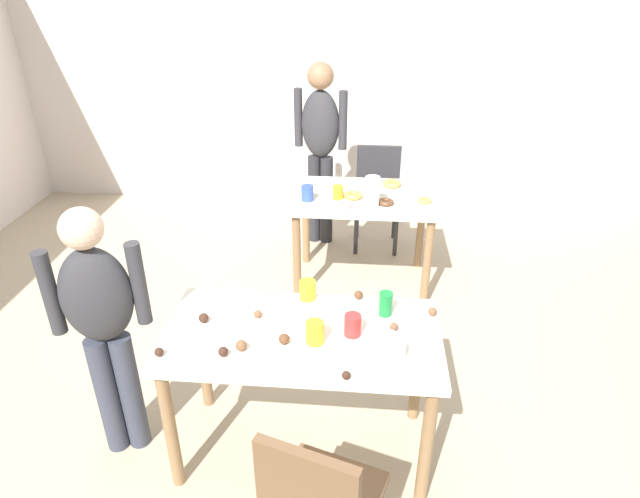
{
  "coord_description": "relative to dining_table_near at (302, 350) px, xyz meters",
  "views": [
    {
      "loc": [
        0.3,
        -2.19,
        2.29
      ],
      "look_at": [
        0.07,
        0.4,
        0.9
      ],
      "focal_mm": 30.58,
      "sensor_mm": 36.0,
      "label": 1
    }
  ],
  "objects": [
    {
      "name": "donut_far_3",
      "position": [
        0.47,
        1.89,
        0.13
      ],
      "size": [
        0.14,
        0.14,
        0.04
      ],
      "primitive_type": "torus",
      "color": "gold",
      "rests_on": "dining_table_far"
    },
    {
      "name": "cake_ball_2",
      "position": [
        -0.32,
        -0.2,
        0.13
      ],
      "size": [
        0.04,
        0.04,
        0.04
      ],
      "primitive_type": "sphere",
      "color": "#3D2319",
      "rests_on": "dining_table_near"
    },
    {
      "name": "cake_ball_7",
      "position": [
        0.43,
        0.05,
        0.13
      ],
      "size": [
        0.04,
        0.04,
        0.04
      ],
      "primitive_type": "sphere",
      "color": "brown",
      "rests_on": "dining_table_near"
    },
    {
      "name": "wall_back",
      "position": [
        -0.03,
        3.35,
        0.66
      ],
      "size": [
        6.4,
        0.1,
        2.6
      ],
      "primitive_type": "cube",
      "color": "silver",
      "rests_on": "ground_plane"
    },
    {
      "name": "donut_far_1",
      "position": [
        0.18,
        1.63,
        0.13
      ],
      "size": [
        0.14,
        0.14,
        0.04
      ],
      "primitive_type": "torus",
      "color": "gold",
      "rests_on": "dining_table_far"
    },
    {
      "name": "cake_ball_5",
      "position": [
        -0.6,
        -0.22,
        0.13
      ],
      "size": [
        0.04,
        0.04,
        0.04
      ],
      "primitive_type": "sphere",
      "color": "#3D2319",
      "rests_on": "dining_table_near"
    },
    {
      "name": "donut_far_0",
      "position": [
        -0.05,
        1.81,
        0.12
      ],
      "size": [
        0.11,
        0.11,
        0.03
      ],
      "primitive_type": "torus",
      "color": "white",
      "rests_on": "dining_table_far"
    },
    {
      "name": "cake_ball_0",
      "position": [
        -0.07,
        -0.09,
        0.13
      ],
      "size": [
        0.05,
        0.05,
        0.05
      ],
      "primitive_type": "sphere",
      "color": "brown",
      "rests_on": "dining_table_near"
    },
    {
      "name": "cup_far_1",
      "position": [
        0.07,
        1.61,
        0.15
      ],
      "size": [
        0.08,
        0.08,
        0.1
      ],
      "primitive_type": "cylinder",
      "color": "yellow",
      "rests_on": "dining_table_far"
    },
    {
      "name": "fork_near",
      "position": [
        -0.41,
        -0.11,
        0.11
      ],
      "size": [
        0.17,
        0.02,
        0.01
      ],
      "primitive_type": "cube",
      "color": "silver",
      "rests_on": "dining_table_near"
    },
    {
      "name": "mixing_bowl",
      "position": [
        0.38,
        -0.13,
        0.14
      ],
      "size": [
        0.18,
        0.18,
        0.07
      ],
      "primitive_type": "cylinder",
      "color": "white",
      "rests_on": "dining_table_near"
    },
    {
      "name": "cup_far_0",
      "position": [
        -0.14,
        1.56,
        0.16
      ],
      "size": [
        0.09,
        0.09,
        0.11
      ],
      "primitive_type": "cylinder",
      "color": "#3351B2",
      "rests_on": "dining_table_far"
    },
    {
      "name": "donut_far_4",
      "position": [
        0.42,
        1.54,
        0.12
      ],
      "size": [
        0.11,
        0.11,
        0.03
      ],
      "primitive_type": "torus",
      "color": "brown",
      "rests_on": "dining_table_far"
    },
    {
      "name": "donut_far_2",
      "position": [
        0.13,
        1.48,
        0.12
      ],
      "size": [
        0.11,
        0.11,
        0.03
      ],
      "primitive_type": "torus",
      "color": "pink",
      "rests_on": "dining_table_far"
    },
    {
      "name": "cake_ball_3",
      "position": [
        -0.23,
        0.1,
        0.13
      ],
      "size": [
        0.04,
        0.04,
        0.04
      ],
      "primitive_type": "sphere",
      "color": "brown",
      "rests_on": "dining_table_near"
    },
    {
      "name": "cake_ball_1",
      "position": [
        0.22,
        -0.3,
        0.12
      ],
      "size": [
        0.04,
        0.04,
        0.04
      ],
      "primitive_type": "sphere",
      "color": "#3D2319",
      "rests_on": "dining_table_near"
    },
    {
      "name": "person_girl_near",
      "position": [
        -0.93,
        -0.06,
        0.17
      ],
      "size": [
        0.45,
        0.29,
        1.37
      ],
      "color": "#383D4C",
      "rests_on": "ground_plane"
    },
    {
      "name": "cup_near_0",
      "position": [
        -0.0,
        0.29,
        0.16
      ],
      "size": [
        0.08,
        0.08,
        0.1
      ],
      "primitive_type": "cylinder",
      "color": "yellow",
      "rests_on": "dining_table_near"
    },
    {
      "name": "cake_ball_8",
      "position": [
        0.26,
        0.31,
        0.13
      ],
      "size": [
        0.05,
        0.05,
        0.05
      ],
      "primitive_type": "sphere",
      "color": "brown",
      "rests_on": "dining_table_near"
    },
    {
      "name": "donut_far_5",
      "position": [
        0.7,
        1.6,
        0.12
      ],
      "size": [
        0.1,
        0.1,
        0.03
      ],
      "primitive_type": "torus",
      "color": "gold",
      "rests_on": "dining_table_far"
    },
    {
      "name": "cake_ball_4",
      "position": [
        -0.25,
        -0.15,
        0.13
      ],
      "size": [
        0.05,
        0.05,
        0.05
      ],
      "primitive_type": "sphere",
      "color": "brown",
      "rests_on": "dining_table_near"
    },
    {
      "name": "cake_ball_9",
      "position": [
        -0.48,
        0.04,
        0.13
      ],
      "size": [
        0.05,
        0.05,
        0.05
      ],
      "primitive_type": "sphere",
      "color": "#3D2319",
      "rests_on": "dining_table_near"
    },
    {
      "name": "cup_near_2",
      "position": [
        0.07,
        -0.07,
        0.16
      ],
      "size": [
        0.08,
        0.08,
        0.11
      ],
      "primitive_type": "cylinder",
      "color": "yellow",
      "rests_on": "dining_table_near"
    },
    {
      "name": "cup_near_1",
      "position": [
        0.24,
        0.0,
        0.16
      ],
      "size": [
        0.08,
        0.08,
        0.11
      ],
      "primitive_type": "cylinder",
      "color": "red",
      "rests_on": "dining_table_near"
    },
    {
      "name": "person_adult_far",
      "position": [
        -0.12,
        2.4,
        0.3
      ],
      "size": [
        0.46,
        0.25,
        1.57
      ],
      "color": "#28282D",
      "rests_on": "ground_plane"
    },
    {
      "name": "soda_can",
      "position": [
        0.39,
        0.18,
        0.17
      ],
      "size": [
        0.07,
        0.07,
        0.12
      ],
      "primitive_type": "cylinder",
      "color": "#198438",
      "rests_on": "dining_table_near"
    },
    {
      "name": "cake_ball_6",
      "position": [
        0.62,
        0.19,
        0.13
      ],
      "size": [
        0.04,
        0.04,
        0.04
      ],
      "primitive_type": "sphere",
      "color": "brown",
      "rests_on": "dining_table_near"
    },
    {
      "name": "dining_table_near",
      "position": [
        0.0,
        0.0,
        0.0
      ],
      "size": [
        1.3,
        0.67,
        0.75
      ],
      "color": "silver",
      "rests_on": "ground_plane"
    },
    {
      "name": "chair_far_table",
      "position": [
        0.38,
        2.41,
        -0.15
      ],
      "size": [
        0.4,
        0.4,
        0.87
      ],
      "color": "#2D2D33",
      "rests_on": "ground_plane"
    },
    {
      "name": "pitcher_far",
      "position": [
        0.32,
        1.5,
        0.21
      ],
      "size": [
        0.1,
        0.1,
        0.22
      ],
      "primitive_type": "cylinder",
      "color": "white",
      "rests_on": "dining_table_far"
    },
    {
      "name": "dining_table_far",
      "position": [
        0.26,
        1.7,
        -0.01
      ],
      "size": [
        1.06,
        0.71,
        0.75
      ],
      "color": "silver",
      "rests_on": "ground_plane"
    },
    {
      "name": "ground_plane",
      "position": [
        -0.03,
        0.15,
        -0.64
      ],
      "size": [
        6.4,
        6.4,
        0.0
      ],
      "primitive_type": "plane",
      "color": "tan"
    }
  ]
}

